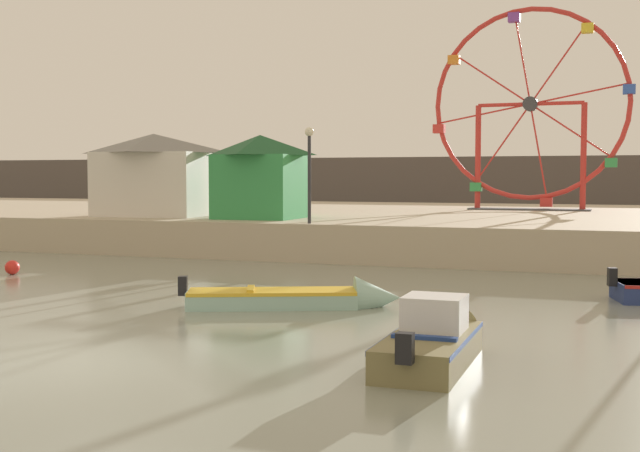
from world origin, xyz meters
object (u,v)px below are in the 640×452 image
object	(u,v)px
ferris_wheel_red_frame	(530,109)
promenade_lamp_far	(309,159)
mooring_buoy_orange	(12,267)
motorboat_olive_wood	(437,338)
carnival_booth_white_ticket	(154,173)
carnival_booth_green_kiosk	(260,175)
motorboat_seafoam	(308,297)

from	to	relation	value
ferris_wheel_red_frame	promenade_lamp_far	distance (m)	15.70
mooring_buoy_orange	promenade_lamp_far	bearing A→B (deg)	42.74
motorboat_olive_wood	promenade_lamp_far	world-z (taller)	promenade_lamp_far
ferris_wheel_red_frame	promenade_lamp_far	bearing A→B (deg)	-112.74
ferris_wheel_red_frame	carnival_booth_white_ticket	world-z (taller)	ferris_wheel_red_frame
carnival_booth_green_kiosk	promenade_lamp_far	size ratio (longest dim) A/B	1.02
mooring_buoy_orange	motorboat_olive_wood	bearing A→B (deg)	-24.98
ferris_wheel_red_frame	carnival_booth_white_ticket	xyz separation A→B (m)	(-14.06, -11.39, -3.16)
motorboat_olive_wood	promenade_lamp_far	xyz separation A→B (m)	(-7.50, 13.50, 3.26)
carnival_booth_white_ticket	mooring_buoy_orange	size ratio (longest dim) A/B	11.54
carnival_booth_green_kiosk	carnival_booth_white_ticket	bearing A→B (deg)	174.85
motorboat_olive_wood	ferris_wheel_red_frame	xyz separation A→B (m)	(-1.51, 27.77, 5.95)
motorboat_olive_wood	carnival_booth_white_ticket	distance (m)	22.77
motorboat_olive_wood	carnival_booth_white_ticket	world-z (taller)	carnival_booth_white_ticket
carnival_booth_green_kiosk	carnival_booth_white_ticket	world-z (taller)	carnival_booth_white_ticket
motorboat_seafoam	mooring_buoy_orange	xyz separation A→B (m)	(-10.77, 2.65, -0.00)
carnival_booth_white_ticket	ferris_wheel_red_frame	bearing A→B (deg)	33.48
carnival_booth_green_kiosk	mooring_buoy_orange	world-z (taller)	carnival_booth_green_kiosk
motorboat_seafoam	promenade_lamp_far	xyz separation A→B (m)	(-3.57, 9.30, 3.38)
carnival_booth_green_kiosk	mooring_buoy_orange	xyz separation A→B (m)	(-4.14, -9.22, -2.83)
motorboat_olive_wood	carnival_booth_green_kiosk	size ratio (longest dim) A/B	1.18
carnival_booth_white_ticket	promenade_lamp_far	world-z (taller)	carnival_booth_white_ticket
promenade_lamp_far	mooring_buoy_orange	bearing A→B (deg)	-137.26
motorboat_olive_wood	carnival_booth_green_kiosk	bearing A→B (deg)	32.71
carnival_booth_green_kiosk	carnival_booth_white_ticket	distance (m)	5.02
motorboat_olive_wood	mooring_buoy_orange	size ratio (longest dim) A/B	9.25
motorboat_olive_wood	promenade_lamp_far	size ratio (longest dim) A/B	1.21
motorboat_seafoam	carnival_booth_green_kiosk	xyz separation A→B (m)	(-6.64, 11.87, 2.83)
motorboat_olive_wood	mooring_buoy_orange	world-z (taller)	motorboat_olive_wood
motorboat_olive_wood	carnival_booth_white_ticket	size ratio (longest dim) A/B	0.80
motorboat_olive_wood	carnival_booth_green_kiosk	xyz separation A→B (m)	(-10.56, 16.07, 2.71)
carnival_booth_green_kiosk	mooring_buoy_orange	size ratio (longest dim) A/B	7.81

